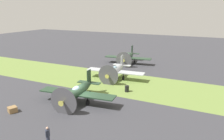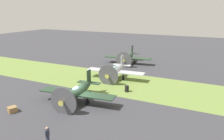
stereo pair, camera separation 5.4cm
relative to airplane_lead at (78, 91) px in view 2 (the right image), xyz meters
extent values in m
plane|color=#38383D|center=(-0.65, -0.01, -1.48)|extent=(160.00, 160.00, 0.00)
cube|color=olive|center=(-0.65, -9.45, -1.48)|extent=(120.00, 11.00, 0.01)
ellipsoid|color=#233D28|center=(0.02, -0.16, 0.01)|extent=(2.08, 7.08, 1.27)
cube|color=#233D28|center=(-0.03, 0.25, -0.15)|extent=(9.99, 2.88, 0.14)
cube|color=#233D28|center=(0.39, -3.32, 0.93)|extent=(0.23, 1.13, 1.95)
cube|color=#233D28|center=(0.39, -3.32, 0.11)|extent=(3.37, 1.30, 0.10)
cone|color=#B7B24C|center=(-0.42, 3.56, 0.01)|extent=(0.74, 0.79, 0.66)
cylinder|color=#4C4C51|center=(-0.39, 3.36, 0.01)|extent=(3.27, 0.42, 3.28)
ellipsoid|color=#8CB2C6|center=(-0.05, 0.45, 0.45)|extent=(0.88, 1.51, 0.72)
cylinder|color=black|center=(-1.52, 0.18, -1.13)|extent=(0.31, 0.72, 0.70)
cylinder|color=black|center=(-1.52, 0.18, -0.64)|extent=(0.12, 0.12, 0.99)
cylinder|color=black|center=(1.44, 0.52, -1.13)|extent=(0.31, 0.72, 0.70)
cylinder|color=black|center=(1.44, 0.52, -0.64)|extent=(0.12, 0.12, 0.99)
cylinder|color=black|center=(0.40, -3.42, -1.32)|extent=(0.16, 0.34, 0.33)
ellipsoid|color=#B2B7BC|center=(0.01, -11.33, 0.01)|extent=(1.89, 7.07, 1.27)
cube|color=#B2B7BC|center=(-0.03, -10.92, -0.15)|extent=(9.98, 2.62, 0.14)
cube|color=#B2B7BC|center=(0.29, -14.50, 0.93)|extent=(0.20, 1.13, 1.95)
cube|color=#B2B7BC|center=(0.29, -14.50, 0.11)|extent=(3.36, 1.21, 0.10)
cone|color=#B7B24C|center=(-0.33, -7.59, 0.01)|extent=(0.72, 0.78, 0.66)
cylinder|color=#4C4C51|center=(-0.31, -7.80, 0.01)|extent=(3.28, 0.33, 3.29)
ellipsoid|color=#8CB2C6|center=(-0.05, -10.71, 0.45)|extent=(0.84, 1.50, 0.72)
cylinder|color=black|center=(-1.52, -10.95, -1.13)|extent=(0.29, 0.72, 0.70)
cylinder|color=black|center=(-1.52, -10.95, -0.64)|extent=(0.12, 0.12, 0.99)
cylinder|color=black|center=(1.44, -10.68, -1.13)|extent=(0.29, 0.72, 0.70)
cylinder|color=black|center=(1.44, -10.68, -0.64)|extent=(0.12, 0.12, 0.99)
cylinder|color=black|center=(0.30, -14.60, -1.32)|extent=(0.15, 0.34, 0.33)
ellipsoid|color=#233D28|center=(2.16, -22.31, 0.03)|extent=(2.14, 7.17, 1.29)
cube|color=#233D28|center=(2.11, -21.89, -0.13)|extent=(10.12, 2.97, 0.15)
cube|color=#233D28|center=(2.55, -25.50, 0.96)|extent=(0.24, 1.15, 1.97)
cube|color=#233D28|center=(2.55, -25.50, 0.13)|extent=(3.41, 1.33, 0.10)
cone|color=#B7B24C|center=(1.70, -18.54, 0.03)|extent=(0.75, 0.80, 0.67)
cylinder|color=#4C4C51|center=(1.73, -18.75, 0.03)|extent=(3.31, 0.45, 3.33)
ellipsoid|color=#8CB2C6|center=(2.09, -21.69, 0.48)|extent=(0.90, 1.53, 0.73)
cylinder|color=black|center=(0.60, -21.97, -1.13)|extent=(0.31, 0.73, 0.71)
cylinder|color=black|center=(0.60, -21.97, -0.63)|extent=(0.12, 0.12, 1.00)
cylinder|color=black|center=(3.59, -21.61, -1.13)|extent=(0.31, 0.73, 0.71)
cylinder|color=black|center=(3.59, -21.61, -0.63)|extent=(0.12, 0.12, 1.00)
cylinder|color=black|center=(2.57, -25.61, -1.32)|extent=(0.16, 0.35, 0.33)
cylinder|color=#2D3342|center=(-2.86, 8.74, -1.04)|extent=(0.30, 0.30, 0.88)
cylinder|color=#2D3342|center=(-2.86, 8.74, -0.29)|extent=(0.38, 0.38, 0.62)
sphere|color=tan|center=(-2.86, 8.74, 0.13)|extent=(0.23, 0.23, 0.23)
cylinder|color=#2D3342|center=(-2.79, 8.49, -0.29)|extent=(0.11, 0.11, 0.59)
cylinder|color=#2D3342|center=(-2.93, 8.99, -0.29)|extent=(0.11, 0.11, 0.59)
cylinder|color=black|center=(-4.10, -6.20, -1.03)|extent=(0.60, 0.60, 0.90)
cube|color=olive|center=(5.18, 5.59, -1.16)|extent=(1.18, 1.18, 0.64)
camera|label=1|loc=(-15.25, 21.54, 9.93)|focal=35.66mm
camera|label=2|loc=(-15.30, 21.51, 9.93)|focal=35.66mm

